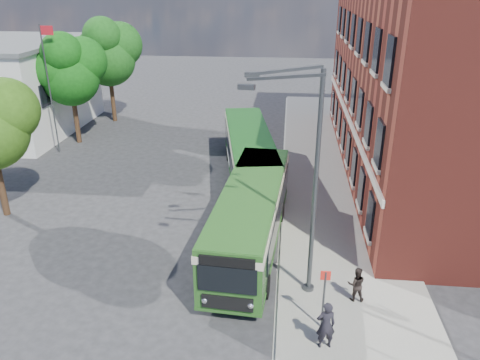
# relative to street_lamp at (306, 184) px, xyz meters

# --- Properties ---
(ground) EXTENTS (120.00, 120.00, 0.00)m
(ground) POSITION_rel_street_lamp_xyz_m (-4.84, 2.00, -4.79)
(ground) COLOR #2A2A2C
(ground) RESTS_ON ground
(pavement) EXTENTS (6.00, 48.00, 0.15)m
(pavement) POSITION_rel_street_lamp_xyz_m (2.16, 10.00, -4.72)
(pavement) COLOR gray
(pavement) RESTS_ON ground
(kerb_line) EXTENTS (0.12, 48.00, 0.01)m
(kerb_line) POSITION_rel_street_lamp_xyz_m (-0.89, 10.00, -4.79)
(kerb_line) COLOR beige
(kerb_line) RESTS_ON ground
(brick_office) EXTENTS (12.10, 26.00, 14.20)m
(brick_office) POSITION_rel_street_lamp_xyz_m (9.16, 14.00, 2.18)
(brick_office) COLOR maroon
(brick_office) RESTS_ON ground
(white_building) EXTENTS (9.40, 13.40, 7.30)m
(white_building) POSITION_rel_street_lamp_xyz_m (-22.84, 20.00, -1.13)
(white_building) COLOR silver
(white_building) RESTS_ON ground
(flagpole) EXTENTS (0.95, 0.10, 9.00)m
(flagpole) POSITION_rel_street_lamp_xyz_m (-17.29, 15.00, 0.15)
(flagpole) COLOR #3D4043
(flagpole) RESTS_ON ground
(street_lamp) EXTENTS (2.96, 2.38, 9.00)m
(street_lamp) POSITION_rel_street_lamp_xyz_m (0.00, 0.00, 0.00)
(street_lamp) COLOR #3D4043
(street_lamp) RESTS_ON ground
(bus_stop_sign) EXTENTS (0.35, 0.08, 2.52)m
(bus_stop_sign) POSITION_rel_street_lamp_xyz_m (0.76, -2.20, -3.28)
(bus_stop_sign) COLOR #3D4043
(bus_stop_sign) RESTS_ON ground
(bus_front) EXTENTS (3.34, 11.40, 3.02)m
(bus_front) POSITION_rel_street_lamp_xyz_m (-2.26, 3.30, -2.96)
(bus_front) COLOR #28581E
(bus_front) RESTS_ON ground
(bus_rear) EXTENTS (4.59, 12.20, 3.02)m
(bus_rear) POSITION_rel_street_lamp_xyz_m (-3.05, 11.78, -2.96)
(bus_rear) COLOR #195219
(bus_rear) RESTS_ON ground
(pedestrian_a) EXTENTS (0.73, 0.55, 1.81)m
(pedestrian_a) POSITION_rel_street_lamp_xyz_m (0.80, -3.18, -3.74)
(pedestrian_a) COLOR black
(pedestrian_a) RESTS_ON pavement
(pedestrian_b) EXTENTS (0.70, 0.55, 1.44)m
(pedestrian_b) POSITION_rel_street_lamp_xyz_m (2.15, -0.49, -3.92)
(pedestrian_b) COLOR black
(pedestrian_b) RESTS_ON pavement
(tree_mid) EXTENTS (4.98, 4.73, 8.41)m
(tree_mid) POSITION_rel_street_lamp_xyz_m (-16.80, 17.34, 0.91)
(tree_mid) COLOR #342013
(tree_mid) RESTS_ON ground
(tree_right) EXTENTS (5.33, 5.07, 9.01)m
(tree_right) POSITION_rel_street_lamp_xyz_m (-16.11, 23.45, 1.32)
(tree_right) COLOR #342013
(tree_right) RESTS_ON ground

